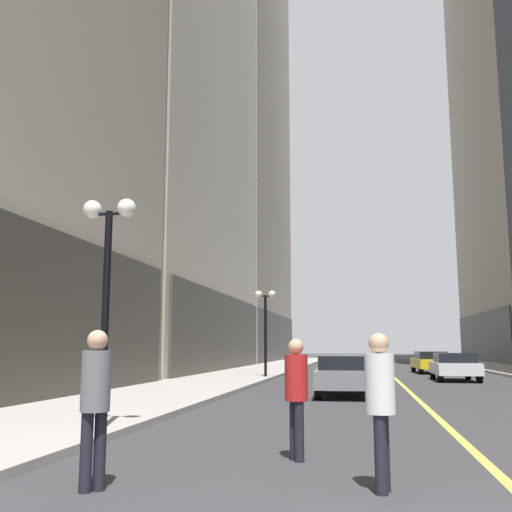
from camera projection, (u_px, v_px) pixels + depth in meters
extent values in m
plane|color=#38383A|center=(389.00, 373.00, 36.77)|extent=(200.00, 200.00, 0.00)
cube|color=#ADA8A0|center=(259.00, 371.00, 38.20)|extent=(4.50, 78.00, 0.15)
cube|color=#E5D64C|center=(389.00, 373.00, 36.77)|extent=(0.16, 70.00, 0.01)
cube|color=#403C35|center=(20.00, 313.00, 15.61)|extent=(0.50, 20.90, 5.00)
cube|color=#403C35|center=(223.00, 333.00, 38.48)|extent=(0.50, 22.80, 5.00)
cube|color=#A8A399|center=(220.00, 66.00, 69.29)|extent=(13.34, 26.00, 68.80)
cube|color=#3A3935|center=(277.00, 338.00, 63.30)|extent=(0.50, 24.70, 5.00)
cube|color=#403C35|center=(483.00, 338.00, 59.66)|extent=(0.50, 24.70, 5.00)
cube|color=slate|center=(343.00, 378.00, 19.60)|extent=(1.94, 4.52, 0.55)
cube|color=black|center=(342.00, 363.00, 19.89)|extent=(1.65, 2.55, 0.50)
cylinder|color=black|center=(369.00, 390.00, 17.92)|extent=(0.24, 0.65, 0.64)
cylinder|color=black|center=(318.00, 389.00, 18.13)|extent=(0.24, 0.65, 0.64)
cylinder|color=black|center=(364.00, 383.00, 20.98)|extent=(0.24, 0.65, 0.64)
cylinder|color=black|center=(321.00, 383.00, 21.19)|extent=(0.24, 0.65, 0.64)
cube|color=silver|center=(454.00, 368.00, 28.04)|extent=(1.95, 4.03, 0.55)
cube|color=black|center=(455.00, 358.00, 27.92)|extent=(1.71, 2.26, 0.50)
cylinder|color=black|center=(433.00, 373.00, 29.51)|extent=(0.22, 0.64, 0.64)
cylinder|color=black|center=(468.00, 373.00, 29.23)|extent=(0.22, 0.64, 0.64)
cylinder|color=black|center=(440.00, 375.00, 26.77)|extent=(0.22, 0.64, 0.64)
cylinder|color=black|center=(479.00, 376.00, 26.48)|extent=(0.22, 0.64, 0.64)
cube|color=yellow|center=(430.00, 363.00, 36.17)|extent=(2.06, 4.78, 0.55)
cube|color=black|center=(430.00, 356.00, 36.01)|extent=(1.74, 2.70, 0.50)
cylinder|color=black|center=(413.00, 367.00, 37.85)|extent=(0.25, 0.65, 0.64)
cylinder|color=black|center=(439.00, 367.00, 37.64)|extent=(0.25, 0.65, 0.64)
cylinder|color=black|center=(421.00, 369.00, 34.62)|extent=(0.25, 0.65, 0.64)
cylinder|color=black|center=(449.00, 369.00, 34.42)|extent=(0.25, 0.65, 0.64)
cylinder|color=black|center=(86.00, 452.00, 6.66)|extent=(0.14, 0.14, 0.88)
cylinder|color=black|center=(100.00, 451.00, 6.76)|extent=(0.14, 0.14, 0.88)
cylinder|color=slate|center=(96.00, 381.00, 6.83)|extent=(0.48, 0.48, 0.70)
sphere|color=tan|center=(98.00, 340.00, 6.90)|extent=(0.24, 0.24, 0.24)
cylinder|color=black|center=(294.00, 430.00, 8.57)|extent=(0.14, 0.14, 0.84)
cylinder|color=black|center=(299.00, 431.00, 8.42)|extent=(0.14, 0.14, 0.84)
cylinder|color=#B21E1E|center=(296.00, 378.00, 8.61)|extent=(0.47, 0.47, 0.67)
sphere|color=tan|center=(296.00, 347.00, 8.68)|extent=(0.23, 0.23, 0.23)
cylinder|color=black|center=(381.00, 454.00, 6.57)|extent=(0.14, 0.14, 0.86)
cylinder|color=black|center=(384.00, 452.00, 6.71)|extent=(0.14, 0.14, 0.86)
cylinder|color=silver|center=(380.00, 383.00, 6.76)|extent=(0.41, 0.41, 0.68)
sphere|color=tan|center=(379.00, 343.00, 6.83)|extent=(0.23, 0.23, 0.23)
cylinder|color=black|center=(105.00, 321.00, 10.99)|extent=(0.14, 0.14, 4.20)
cylinder|color=black|center=(109.00, 214.00, 11.30)|extent=(0.80, 0.06, 0.06)
sphere|color=white|center=(92.00, 210.00, 11.37)|extent=(0.36, 0.36, 0.36)
sphere|color=white|center=(127.00, 208.00, 11.25)|extent=(0.36, 0.36, 0.36)
cylinder|color=black|center=(265.00, 337.00, 29.47)|extent=(0.14, 0.14, 4.20)
cylinder|color=black|center=(265.00, 296.00, 29.79)|extent=(0.80, 0.06, 0.06)
sphere|color=white|center=(259.00, 294.00, 29.86)|extent=(0.36, 0.36, 0.36)
sphere|color=white|center=(272.00, 294.00, 29.74)|extent=(0.36, 0.36, 0.36)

